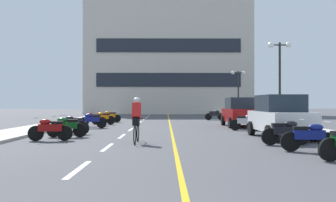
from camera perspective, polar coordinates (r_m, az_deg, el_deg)
The scene contains 32 objects.
ground_plane at distance 23.09m, azimuth -0.25°, elevation -4.00°, with size 140.00×140.00×0.00m, color #47474C.
curb_left at distance 27.04m, azimuth -15.73°, elevation -3.32°, with size 2.40×72.00×0.12m, color #B7B2A8.
curb_right at distance 27.07m, azimuth 15.19°, elevation -3.32°, with size 2.40×72.00×0.12m, color #B7B2A8.
lane_dash_1 at distance 8.40m, azimuth -13.99°, elevation -10.43°, with size 0.14×2.20×0.01m, color silver.
lane_dash_2 at distance 12.29m, azimuth -9.56°, elevation -7.22°, with size 0.14×2.20×0.01m, color silver.
lane_dash_3 at distance 16.23m, azimuth -7.30°, elevation -5.54°, with size 0.14×2.20×0.01m, color silver.
lane_dash_4 at distance 20.19m, azimuth -5.93°, elevation -4.52°, with size 0.14×2.20×0.01m, color silver.
lane_dash_5 at distance 24.16m, azimuth -5.01°, elevation -3.83°, with size 0.14×2.20×0.01m, color silver.
lane_dash_6 at distance 28.15m, azimuth -4.36°, elevation -3.33°, with size 0.14×2.20×0.01m, color silver.
lane_dash_7 at distance 32.13m, azimuth -3.86°, elevation -2.96°, with size 0.14×2.20×0.01m, color silver.
lane_dash_8 at distance 36.12m, azimuth -3.48°, elevation -2.67°, with size 0.14×2.20×0.01m, color silver.
lane_dash_9 at distance 40.12m, azimuth -3.17°, elevation -2.43°, with size 0.14×2.20×0.01m, color silver.
lane_dash_10 at distance 44.11m, azimuth -2.92°, elevation -2.24°, with size 0.14×2.20×0.01m, color silver.
lane_dash_11 at distance 48.10m, azimuth -2.71°, elevation -2.08°, with size 0.14×2.20×0.01m, color silver.
centre_line_yellow at distance 26.08m, azimuth 0.29°, elevation -3.57°, with size 0.12×66.00×0.01m, color gold.
office_building at distance 51.11m, azimuth 0.06°, elevation 6.47°, with size 22.50×7.54×15.05m.
street_lamp_mid at distance 23.38m, azimuth 17.28°, elevation 5.57°, with size 1.46×0.36×5.13m.
street_lamp_far at distance 36.95m, azimuth 11.07°, elevation 2.88°, with size 1.46×0.36×4.61m.
parked_car_near at distance 15.85m, azimuth 17.25°, elevation -2.35°, with size 1.95×4.21×1.82m.
parked_car_mid at distance 22.96m, azimuth 11.36°, elevation -1.72°, with size 1.93×4.21×1.82m.
motorcycle_2 at distance 11.75m, azimuth 21.51°, elevation -5.22°, with size 1.70×0.60×0.92m.
motorcycle_3 at distance 13.32m, azimuth 18.16°, elevation -4.64°, with size 1.70×0.60×0.92m.
motorcycle_4 at distance 14.79m, azimuth -18.17°, elevation -4.21°, with size 1.70×0.60×0.92m.
motorcycle_5 at distance 16.09m, azimuth -15.75°, elevation -3.90°, with size 1.70×0.60×0.92m.
motorcycle_6 at distance 17.75m, azimuth -14.81°, elevation -3.56°, with size 1.64×0.80×0.92m.
motorcycle_7 at distance 19.83m, azimuth 12.22°, elevation -3.23°, with size 1.70×0.60×0.92m.
motorcycle_8 at distance 21.54m, azimuth -11.98°, elevation -3.00°, with size 1.70×0.60×0.92m.
motorcycle_9 at distance 23.14m, azimuth -11.82°, elevation -2.81°, with size 1.69×0.63×0.92m.
motorcycle_10 at distance 25.21m, azimuth -10.26°, elevation -2.61°, with size 1.69×0.63×0.92m.
motorcycle_11 at distance 27.95m, azimuth -9.21°, elevation -2.38°, with size 1.70×0.60×0.92m.
motorcycle_12 at distance 31.29m, azimuth 7.43°, elevation -2.17°, with size 1.70×0.60×0.92m.
cyclist_rider at distance 13.38m, azimuth -5.02°, elevation -2.86°, with size 0.42×1.77×1.71m.
Camera 1 is at (-0.06, -2.04, 1.48)m, focal length 38.49 mm.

